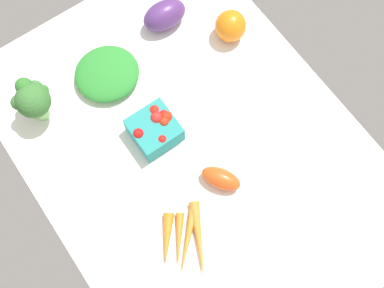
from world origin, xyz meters
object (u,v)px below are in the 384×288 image
object	(u,v)px
eggplant	(164,15)
broccoli_head	(32,99)
leafy_greens_clump	(107,74)
berry_basket	(155,129)
roma_tomato	(221,179)
bell_pepper_orange	(231,26)
carrot_bunch	(185,240)

from	to	relation	value
eggplant	broccoli_head	xyz separation A→B (cm)	(-3.72, 40.18, 4.35)
leafy_greens_clump	berry_basket	bearing A→B (deg)	-175.53
eggplant	leafy_greens_clump	xyz separation A→B (cm)	(-5.04, 21.30, -1.50)
eggplant	leafy_greens_clump	distance (cm)	21.94
roma_tomato	leafy_greens_clump	world-z (taller)	roma_tomato
leafy_greens_clump	bell_pepper_orange	bearing A→B (deg)	-103.32
roma_tomato	leafy_greens_clump	distance (cm)	39.90
carrot_bunch	eggplant	distance (cm)	58.72
bell_pepper_orange	eggplant	bearing A→B (deg)	43.01
bell_pepper_orange	berry_basket	bearing A→B (deg)	110.86
eggplant	berry_basket	bearing A→B (deg)	55.68
carrot_bunch	berry_basket	distance (cm)	27.63
carrot_bunch	bell_pepper_orange	xyz separation A→B (cm)	(38.07, -41.05, 3.09)
leafy_greens_clump	broccoli_head	size ratio (longest dim) A/B	1.32
eggplant	berry_basket	size ratio (longest dim) A/B	1.12
bell_pepper_orange	broccoli_head	bearing A→B (deg)	79.99
leafy_greens_clump	broccoli_head	bearing A→B (deg)	85.98
carrot_bunch	roma_tomato	xyz separation A→B (cm)	(6.76, -15.07, 1.23)
berry_basket	broccoli_head	bearing A→B (deg)	43.76
carrot_bunch	berry_basket	bearing A→B (deg)	-19.61
eggplant	broccoli_head	world-z (taller)	broccoli_head
roma_tomato	leafy_greens_clump	xyz separation A→B (cm)	(39.21, 7.39, -0.17)
roma_tomato	carrot_bunch	bearing A→B (deg)	82.09
carrot_bunch	broccoli_head	bearing A→B (deg)	13.32
berry_basket	broccoli_head	world-z (taller)	broccoli_head
leafy_greens_clump	berry_basket	size ratio (longest dim) A/B	1.55
roma_tomato	bell_pepper_orange	world-z (taller)	bell_pepper_orange
carrot_bunch	eggplant	world-z (taller)	eggplant
roma_tomato	broccoli_head	distance (cm)	48.64
eggplant	berry_basket	xyz separation A→B (cm)	(-25.07, 19.73, -0.36)
roma_tomato	bell_pepper_orange	distance (cm)	40.73
bell_pepper_orange	broccoli_head	distance (cm)	53.20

